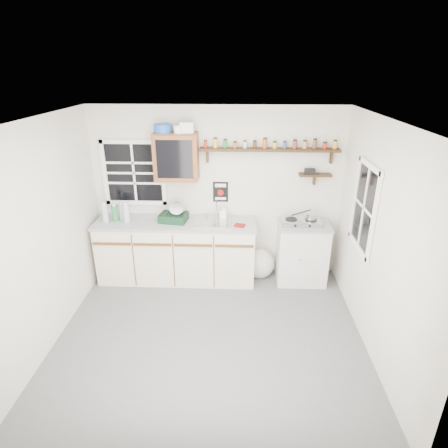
# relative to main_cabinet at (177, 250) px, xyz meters

# --- Properties ---
(room) EXTENTS (3.64, 3.24, 2.54)m
(room) POSITION_rel_main_cabinet_xyz_m (0.58, -1.30, 0.79)
(room) COLOR #58595B
(room) RESTS_ON ground
(main_cabinet) EXTENTS (2.31, 0.63, 0.92)m
(main_cabinet) POSITION_rel_main_cabinet_xyz_m (0.00, 0.00, 0.00)
(main_cabinet) COLOR beige
(main_cabinet) RESTS_ON floor
(right_cabinet) EXTENTS (0.73, 0.57, 0.91)m
(right_cabinet) POSITION_rel_main_cabinet_xyz_m (1.83, 0.03, -0.01)
(right_cabinet) COLOR silver
(right_cabinet) RESTS_ON floor
(sink) EXTENTS (0.52, 0.44, 0.29)m
(sink) POSITION_rel_main_cabinet_xyz_m (0.54, 0.01, 0.47)
(sink) COLOR #AFAFB4
(sink) RESTS_ON main_cabinet
(upper_cabinet) EXTENTS (0.60, 0.32, 0.65)m
(upper_cabinet) POSITION_rel_main_cabinet_xyz_m (0.03, 0.14, 1.36)
(upper_cabinet) COLOR #5C2F17
(upper_cabinet) RESTS_ON wall_back
(upper_cabinet_clutter) EXTENTS (0.54, 0.24, 0.14)m
(upper_cabinet_clutter) POSITION_rel_main_cabinet_xyz_m (0.00, 0.14, 1.75)
(upper_cabinet_clutter) COLOR blue
(upper_cabinet_clutter) RESTS_ON upper_cabinet
(spice_shelf) EXTENTS (1.91, 0.18, 0.35)m
(spice_shelf) POSITION_rel_main_cabinet_xyz_m (1.32, 0.21, 1.47)
(spice_shelf) COLOR black
(spice_shelf) RESTS_ON wall_back
(secondary_shelf) EXTENTS (0.45, 0.16, 0.24)m
(secondary_shelf) POSITION_rel_main_cabinet_xyz_m (1.94, 0.22, 1.12)
(secondary_shelf) COLOR black
(secondary_shelf) RESTS_ON wall_back
(warning_sign) EXTENTS (0.22, 0.02, 0.30)m
(warning_sign) POSITION_rel_main_cabinet_xyz_m (0.63, 0.29, 0.82)
(warning_sign) COLOR black
(warning_sign) RESTS_ON wall_back
(window_back) EXTENTS (0.93, 0.03, 0.98)m
(window_back) POSITION_rel_main_cabinet_xyz_m (-0.62, 0.29, 1.09)
(window_back) COLOR black
(window_back) RESTS_ON wall_back
(window_right) EXTENTS (0.03, 0.78, 1.08)m
(window_right) POSITION_rel_main_cabinet_xyz_m (2.37, -0.75, 0.99)
(window_right) COLOR black
(window_right) RESTS_ON wall_back
(water_bottles) EXTENTS (0.38, 0.20, 0.29)m
(water_bottles) POSITION_rel_main_cabinet_xyz_m (-0.83, -0.01, 0.59)
(water_bottles) COLOR silver
(water_bottles) RESTS_ON main_cabinet
(dish_rack) EXTENTS (0.42, 0.34, 0.29)m
(dish_rack) POSITION_rel_main_cabinet_xyz_m (-0.01, 0.01, 0.55)
(dish_rack) COLOR #10311C
(dish_rack) RESTS_ON main_cabinet
(soap_bottle) EXTENTS (0.11, 0.11, 0.21)m
(soap_bottle) POSITION_rel_main_cabinet_xyz_m (0.68, 0.13, 0.56)
(soap_bottle) COLOR white
(soap_bottle) RESTS_ON main_cabinet
(rag) EXTENTS (0.17, 0.15, 0.02)m
(rag) POSITION_rel_main_cabinet_xyz_m (0.92, -0.13, 0.47)
(rag) COLOR maroon
(rag) RESTS_ON main_cabinet
(hotplate) EXTENTS (0.56, 0.30, 0.08)m
(hotplate) POSITION_rel_main_cabinet_xyz_m (1.78, 0.01, 0.49)
(hotplate) COLOR #AFAFB4
(hotplate) RESTS_ON right_cabinet
(saucepan) EXTENTS (0.34, 0.19, 0.15)m
(saucepan) POSITION_rel_main_cabinet_xyz_m (1.91, 0.01, 0.56)
(saucepan) COLOR #AFAFB4
(saucepan) RESTS_ON hotplate
(trash_bag) EXTENTS (0.43, 0.39, 0.49)m
(trash_bag) POSITION_rel_main_cabinet_xyz_m (1.24, 0.10, -0.25)
(trash_bag) COLOR silver
(trash_bag) RESTS_ON floor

